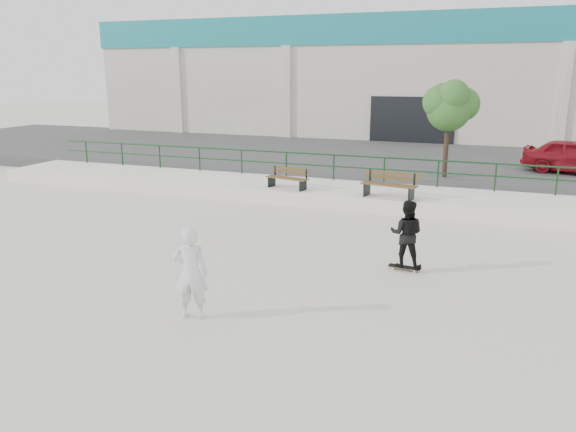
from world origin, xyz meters
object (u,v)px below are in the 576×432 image
at_px(bench_right, 390,185).
at_px(skateboard, 405,267).
at_px(tree, 450,104).
at_px(seated_skater, 191,273).
at_px(standing_skater, 406,234).
at_px(bench_left, 288,178).
at_px(red_car, 576,156).

bearing_deg(bench_right, skateboard, -66.37).
relative_size(tree, skateboard, 4.90).
relative_size(bench_right, seated_skater, 1.05).
relative_size(standing_skater, seated_skater, 0.89).
xyz_separation_m(tree, seated_skater, (-3.38, -14.47, -2.48)).
height_order(bench_left, seated_skater, seated_skater).
relative_size(bench_right, standing_skater, 1.19).
xyz_separation_m(bench_right, tree, (1.40, 4.61, 2.48)).
distance_m(bench_left, skateboard, 7.95).
relative_size(bench_right, tree, 0.51).
height_order(tree, seated_skater, tree).
bearing_deg(skateboard, standing_skater, 93.98).
height_order(bench_left, standing_skater, standing_skater).
bearing_deg(bench_left, red_car, 47.21).
distance_m(tree, skateboard, 10.82).
height_order(bench_left, tree, tree).
bearing_deg(bench_left, bench_right, 8.69).
xyz_separation_m(skateboard, standing_skater, (0.00, 0.00, 0.85)).
bearing_deg(tree, seated_skater, -103.13).
bearing_deg(seated_skater, tree, -117.45).
distance_m(bench_left, standing_skater, 7.90).
distance_m(tree, standing_skater, 10.59).
relative_size(tree, red_car, 0.93).
distance_m(standing_skater, seated_skater, 5.43).
relative_size(bench_right, red_car, 0.47).
xyz_separation_m(bench_right, skateboard, (1.48, -5.67, -0.86)).
xyz_separation_m(bench_right, seated_skater, (-1.98, -9.86, -0.00)).
height_order(skateboard, seated_skater, seated_skater).
xyz_separation_m(bench_right, red_car, (6.42, 7.42, 0.28)).
height_order(standing_skater, seated_skater, seated_skater).
height_order(tree, red_car, tree).
xyz_separation_m(tree, standing_skater, (0.08, -10.29, -2.49)).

